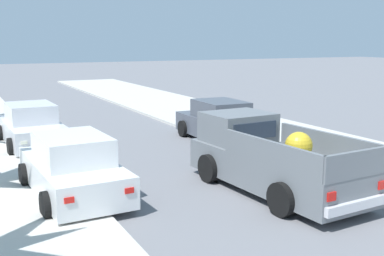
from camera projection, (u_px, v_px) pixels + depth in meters
sidewalk_right at (290, 140)px, 17.89m from camera, size 5.20×60.00×0.12m
curb_left at (14, 172)px, 13.51m from camera, size 0.16×60.00×0.10m
curb_right at (264, 143)px, 17.36m from camera, size 0.16×60.00×0.10m
pickup_truck at (269, 159)px, 12.01m from camera, size 2.44×5.32×1.80m
car_left_near at (32, 127)px, 16.92m from camera, size 2.10×4.29×1.54m
car_left_mid at (219, 122)px, 17.86m from camera, size 2.12×4.30×1.54m
car_right_mid at (73, 168)px, 11.44m from camera, size 2.14×4.31×1.54m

